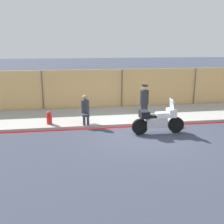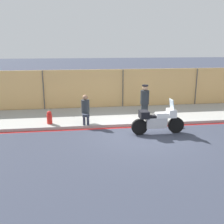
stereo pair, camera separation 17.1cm
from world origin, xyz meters
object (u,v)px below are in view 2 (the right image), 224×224
Objects in this scene: person_seated_on_curb at (85,108)px; fire_hydrant at (49,118)px; officer_standing at (145,101)px; motorcycle at (158,120)px.

fire_hydrant is (-1.66, 0.09, -0.43)m from person_seated_on_curb.
officer_standing is 1.24× the size of person_seated_on_curb.
motorcycle reaches higher than fire_hydrant.
motorcycle reaches higher than person_seated_on_curb.
person_seated_on_curb is 2.18× the size of fire_hydrant.
person_seated_on_curb is at bearing 151.57° from motorcycle.
fire_hydrant is at bearing -174.30° from officer_standing.
motorcycle is at bearing -19.68° from fire_hydrant.
fire_hydrant is (-4.61, -0.46, -0.53)m from officer_standing.
fire_hydrant is (-4.62, 1.65, -0.17)m from motorcycle.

